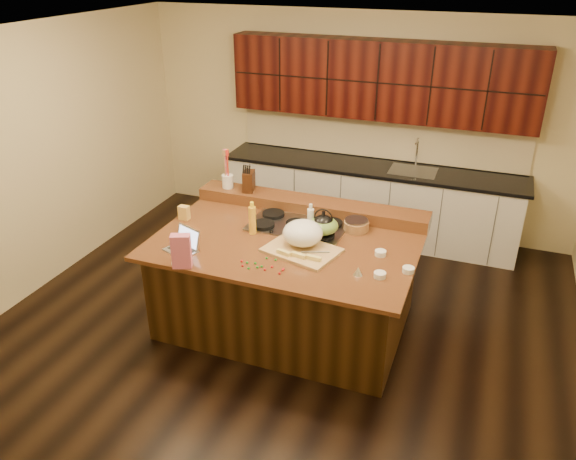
% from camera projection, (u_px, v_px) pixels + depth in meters
% --- Properties ---
extents(room, '(5.52, 5.02, 2.72)m').
position_uv_depth(room, '(286.00, 197.00, 4.96)').
color(room, black).
rests_on(room, ground).
extents(island, '(2.40, 1.60, 0.92)m').
position_uv_depth(island, '(286.00, 282.00, 5.36)').
color(island, black).
rests_on(island, ground).
extents(back_ledge, '(2.40, 0.30, 0.12)m').
position_uv_depth(back_ledge, '(311.00, 205.00, 5.71)').
color(back_ledge, black).
rests_on(back_ledge, island).
extents(cooktop, '(0.92, 0.52, 0.05)m').
position_uv_depth(cooktop, '(297.00, 225.00, 5.40)').
color(cooktop, gray).
rests_on(cooktop, island).
extents(back_counter, '(3.70, 0.66, 2.40)m').
position_uv_depth(back_counter, '(373.00, 161.00, 6.89)').
color(back_counter, silver).
rests_on(back_counter, ground).
extents(kettle, '(0.27, 0.27, 0.18)m').
position_uv_depth(kettle, '(323.00, 224.00, 5.14)').
color(kettle, black).
rests_on(kettle, cooktop).
extents(green_bowl, '(0.30, 0.30, 0.15)m').
position_uv_depth(green_bowl, '(323.00, 226.00, 5.15)').
color(green_bowl, '#5C8434').
rests_on(green_bowl, cooktop).
extents(laptop, '(0.34, 0.31, 0.20)m').
position_uv_depth(laptop, '(184.00, 244.00, 4.97)').
color(laptop, '#B7B7BC').
rests_on(laptop, island).
extents(oil_bottle, '(0.07, 0.07, 0.27)m').
position_uv_depth(oil_bottle, '(252.00, 220.00, 5.22)').
color(oil_bottle, yellow).
rests_on(oil_bottle, island).
extents(vinegar_bottle, '(0.07, 0.07, 0.25)m').
position_uv_depth(vinegar_bottle, '(310.00, 221.00, 5.22)').
color(vinegar_bottle, silver).
rests_on(vinegar_bottle, island).
extents(wooden_tray, '(0.71, 0.59, 0.25)m').
position_uv_depth(wooden_tray, '(303.00, 237.00, 4.97)').
color(wooden_tray, tan).
rests_on(wooden_tray, island).
extents(ramekin_a, '(0.11, 0.11, 0.04)m').
position_uv_depth(ramekin_a, '(380.00, 275.00, 4.56)').
color(ramekin_a, white).
rests_on(ramekin_a, island).
extents(ramekin_b, '(0.11, 0.11, 0.04)m').
position_uv_depth(ramekin_b, '(408.00, 270.00, 4.63)').
color(ramekin_b, white).
rests_on(ramekin_b, island).
extents(ramekin_c, '(0.10, 0.10, 0.04)m').
position_uv_depth(ramekin_c, '(380.00, 253.00, 4.89)').
color(ramekin_c, white).
rests_on(ramekin_c, island).
extents(strainer_bowl, '(0.26, 0.26, 0.09)m').
position_uv_depth(strainer_bowl, '(356.00, 226.00, 5.32)').
color(strainer_bowl, '#996B3F').
rests_on(strainer_bowl, island).
extents(kitchen_timer, '(0.09, 0.09, 0.07)m').
position_uv_depth(kitchen_timer, '(358.00, 271.00, 4.59)').
color(kitchen_timer, silver).
rests_on(kitchen_timer, island).
extents(pink_bag, '(0.18, 0.14, 0.30)m').
position_uv_depth(pink_bag, '(181.00, 251.00, 4.65)').
color(pink_bag, '#D46484').
rests_on(pink_bag, island).
extents(candy_plate, '(0.19, 0.19, 0.01)m').
position_uv_depth(candy_plate, '(182.00, 263.00, 4.77)').
color(candy_plate, white).
rests_on(candy_plate, island).
extents(package_box, '(0.10, 0.07, 0.14)m').
position_uv_depth(package_box, '(184.00, 213.00, 5.52)').
color(package_box, '#F0BE54').
rests_on(package_box, island).
extents(utensil_crock, '(0.13, 0.13, 0.14)m').
position_uv_depth(utensil_crock, '(228.00, 181.00, 5.95)').
color(utensil_crock, white).
rests_on(utensil_crock, back_ledge).
extents(knife_block, '(0.14, 0.19, 0.21)m').
position_uv_depth(knife_block, '(249.00, 181.00, 5.85)').
color(knife_block, black).
rests_on(knife_block, back_ledge).
extents(gumdrop_0, '(0.02, 0.02, 0.02)m').
position_uv_depth(gumdrop_0, '(243.00, 266.00, 4.72)').
color(gumdrop_0, red).
rests_on(gumdrop_0, island).
extents(gumdrop_1, '(0.02, 0.02, 0.02)m').
position_uv_depth(gumdrop_1, '(276.00, 260.00, 4.81)').
color(gumdrop_1, '#198C26').
rests_on(gumdrop_1, island).
extents(gumdrop_2, '(0.02, 0.02, 0.02)m').
position_uv_depth(gumdrop_2, '(283.00, 270.00, 4.65)').
color(gumdrop_2, red).
rests_on(gumdrop_2, island).
extents(gumdrop_3, '(0.02, 0.02, 0.02)m').
position_uv_depth(gumdrop_3, '(262.00, 266.00, 4.71)').
color(gumdrop_3, '#198C26').
rests_on(gumdrop_3, island).
extents(gumdrop_4, '(0.02, 0.02, 0.02)m').
position_uv_depth(gumdrop_4, '(272.00, 267.00, 4.70)').
color(gumdrop_4, red).
rests_on(gumdrop_4, island).
extents(gumdrop_5, '(0.02, 0.02, 0.02)m').
position_uv_depth(gumdrop_5, '(255.00, 263.00, 4.76)').
color(gumdrop_5, '#198C26').
rests_on(gumdrop_5, island).
extents(gumdrop_6, '(0.02, 0.02, 0.02)m').
position_uv_depth(gumdrop_6, '(283.00, 269.00, 4.67)').
color(gumdrop_6, red).
rests_on(gumdrop_6, island).
extents(gumdrop_7, '(0.02, 0.02, 0.02)m').
position_uv_depth(gumdrop_7, '(247.00, 263.00, 4.76)').
color(gumdrop_7, '#198C26').
rests_on(gumdrop_7, island).
extents(gumdrop_8, '(0.02, 0.02, 0.02)m').
position_uv_depth(gumdrop_8, '(242.00, 261.00, 4.79)').
color(gumdrop_8, red).
rests_on(gumdrop_8, island).
extents(gumdrop_9, '(0.02, 0.02, 0.02)m').
position_uv_depth(gumdrop_9, '(249.00, 268.00, 4.68)').
color(gumdrop_9, '#198C26').
rests_on(gumdrop_9, island).
extents(gumdrop_10, '(0.02, 0.02, 0.02)m').
position_uv_depth(gumdrop_10, '(280.00, 273.00, 4.61)').
color(gumdrop_10, red).
rests_on(gumdrop_10, island).
extents(gumdrop_11, '(0.02, 0.02, 0.02)m').
position_uv_depth(gumdrop_11, '(267.00, 258.00, 4.83)').
color(gumdrop_11, '#198C26').
rests_on(gumdrop_11, island).
extents(gumdrop_12, '(0.02, 0.02, 0.02)m').
position_uv_depth(gumdrop_12, '(265.00, 270.00, 4.66)').
color(gumdrop_12, red).
rests_on(gumdrop_12, island).
extents(gumdrop_13, '(0.02, 0.02, 0.02)m').
position_uv_depth(gumdrop_13, '(257.00, 267.00, 4.69)').
color(gumdrop_13, '#198C26').
rests_on(gumdrop_13, island).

